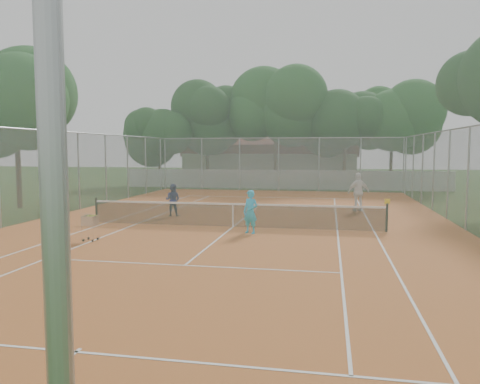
% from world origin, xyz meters
% --- Properties ---
extents(ground, '(120.00, 120.00, 0.00)m').
position_xyz_m(ground, '(0.00, 0.00, 0.00)').
color(ground, '#19340E').
rests_on(ground, ground).
extents(court_pad, '(18.00, 34.00, 0.02)m').
position_xyz_m(court_pad, '(0.00, 0.00, 0.01)').
color(court_pad, '#B95D24').
rests_on(court_pad, ground).
extents(court_lines, '(10.98, 23.78, 0.01)m').
position_xyz_m(court_lines, '(0.00, 0.00, 0.02)').
color(court_lines, white).
rests_on(court_lines, court_pad).
extents(tennis_net, '(11.88, 0.10, 0.98)m').
position_xyz_m(tennis_net, '(0.00, 0.00, 0.51)').
color(tennis_net, black).
rests_on(tennis_net, court_pad).
extents(perimeter_fence, '(18.00, 34.00, 4.00)m').
position_xyz_m(perimeter_fence, '(0.00, 0.00, 2.00)').
color(perimeter_fence, slate).
rests_on(perimeter_fence, ground).
extents(boundary_wall, '(26.00, 0.30, 1.50)m').
position_xyz_m(boundary_wall, '(0.00, 19.00, 0.75)').
color(boundary_wall, silver).
rests_on(boundary_wall, ground).
extents(clubhouse, '(16.40, 9.00, 4.40)m').
position_xyz_m(clubhouse, '(-2.00, 29.00, 2.20)').
color(clubhouse, beige).
rests_on(clubhouse, ground).
extents(tropical_trees, '(29.00, 19.00, 10.00)m').
position_xyz_m(tropical_trees, '(0.00, 22.00, 5.00)').
color(tropical_trees, black).
rests_on(tropical_trees, ground).
extents(player_near, '(0.69, 0.59, 1.61)m').
position_xyz_m(player_near, '(0.93, -1.27, 0.83)').
color(player_near, '#1CB6F2').
rests_on(player_near, court_pad).
extents(player_far_left, '(0.75, 0.59, 1.50)m').
position_xyz_m(player_far_left, '(-3.41, 2.57, 0.77)').
color(player_far_left, '#1A1A4F').
rests_on(player_far_left, court_pad).
extents(player_far_right, '(1.23, 0.88, 1.95)m').
position_xyz_m(player_far_right, '(5.24, 5.98, 0.99)').
color(player_far_right, silver).
rests_on(player_far_right, court_pad).
extents(ball_hopper, '(0.46, 0.46, 0.95)m').
position_xyz_m(ball_hopper, '(-4.19, -3.73, 0.50)').
color(ball_hopper, silver).
rests_on(ball_hopper, court_pad).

